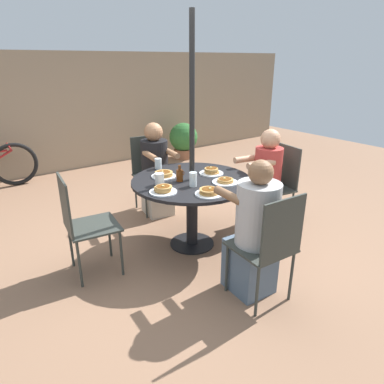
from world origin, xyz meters
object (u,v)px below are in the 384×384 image
Objects in this scene: diner_east at (254,235)px; syrup_bottle at (180,175)px; potted_shrub at (183,139)px; patio_chair_south at (277,181)px; patio_chair_west at (150,169)px; pancake_plate_e at (163,190)px; diner_south at (265,183)px; pancake_plate_d at (225,181)px; coffee_cup at (160,179)px; patio_chair_east at (270,243)px; patio_table at (192,191)px; diner_west at (156,173)px; drinking_glass_a at (193,179)px; patio_chair_north at (81,220)px; drinking_glass_b at (158,164)px; pancake_plate_b at (211,172)px; pancake_plate_c at (164,175)px; pancake_plate_a at (209,192)px.

syrup_bottle is (-0.07, 0.96, 0.26)m from diner_east.
patio_chair_south is at bearing -104.54° from potted_shrub.
pancake_plate_e is at bearing 72.79° from patio_chair_west.
diner_south is 4.60× the size of pancake_plate_d.
coffee_cup is at bearing 109.75° from diner_east.
diner_east is at bearing 90.00° from patio_chair_east.
patio_chair_east is (-0.07, -1.11, -0.07)m from patio_table.
drinking_glass_a is (-0.22, -1.09, 0.27)m from diner_west.
pancake_plate_d is (-0.89, -0.10, 0.21)m from patio_chair_south.
patio_chair_north is at bearing 163.46° from drinking_glass_a.
patio_table is 4.82× the size of pancake_plate_e.
patio_chair_east is 1.64m from drinking_glass_b.
patio_chair_south is at bearing -13.67° from pancake_plate_b.
patio_chair_south reaches higher than pancake_plate_b.
patio_chair_north reaches higher than drinking_glass_a.
diner_west is 4.60× the size of pancake_plate_b.
pancake_plate_e is (-0.24, -0.37, 0.00)m from pancake_plate_c.
pancake_plate_d is (0.27, 0.83, 0.21)m from patio_chair_east.
patio_chair_north reaches higher than pancake_plate_c.
drinking_glass_a is at bearing -4.75° from pancake_plate_e.
diner_south is 1.19m from pancake_plate_c.
patio_table is 0.23m from syrup_bottle.
pancake_plate_a is 0.66m from pancake_plate_c.
pancake_plate_b is at bearing 4.91° from patio_table.
patio_chair_east reaches higher than pancake_plate_b.
patio_chair_north is 1.00× the size of patio_chair_east.
pancake_plate_e is at bearing -167.02° from pancake_plate_b.
patio_chair_south is 1.53m from pancake_plate_e.
pancake_plate_e is 0.32m from drinking_glass_a.
patio_chair_west is (-0.78, 1.25, -0.00)m from diner_south.
diner_west is 0.78m from pancake_plate_c.
pancake_plate_a reaches higher than patio_table.
potted_shrub is (1.98, 2.37, -0.41)m from drinking_glass_b.
potted_shrub is (0.79, 3.06, -0.16)m from patio_chair_south.
patio_chair_north is 1.00× the size of patio_chair_west.
diner_east is at bearing -108.89° from pancake_plate_b.
coffee_cup is (-0.48, -1.05, 0.25)m from patio_chair_west.
pancake_plate_b is 0.61m from coffee_cup.
diner_south is 1.09m from syrup_bottle.
diner_west reaches higher than patio_chair_south.
pancake_plate_c is at bearing 128.42° from patio_table.
patio_chair_south is at bearing 6.11° from pancake_plate_d.
diner_west is 1.21m from pancake_plate_e.
pancake_plate_e is at bearing 113.54° from patio_chair_east.
pancake_plate_e is at bearing -117.42° from drinking_glass_b.
pancake_plate_e is (0.68, -0.27, 0.22)m from patio_chair_north.
diner_west reaches higher than syrup_bottle.
coffee_cup is at bearing -119.43° from drinking_glass_b.
pancake_plate_b reaches higher than patio_table.
coffee_cup is at bearing 91.01° from patio_chair_north.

